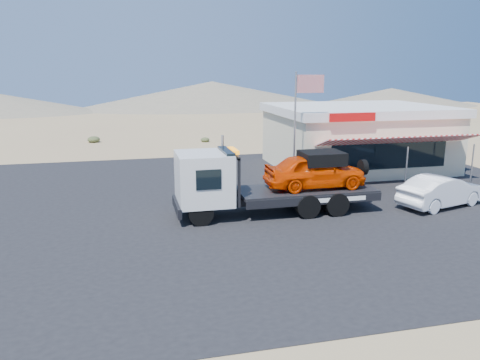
{
  "coord_description": "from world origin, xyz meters",
  "views": [
    {
      "loc": [
        -3.54,
        -17.92,
        6.15
      ],
      "look_at": [
        1.01,
        1.07,
        1.5
      ],
      "focal_mm": 35.0,
      "sensor_mm": 36.0,
      "label": 1
    }
  ],
  "objects_px": {
    "white_sedan": "(442,191)",
    "jerky_store": "(356,136)",
    "flagpole": "(299,117)",
    "tow_truck": "(271,178)"
  },
  "relations": [
    {
      "from": "tow_truck",
      "to": "white_sedan",
      "type": "distance_m",
      "value": 7.96
    },
    {
      "from": "white_sedan",
      "to": "jerky_store",
      "type": "xyz_separation_m",
      "value": [
        0.3,
        9.03,
        1.25
      ]
    },
    {
      "from": "flagpole",
      "to": "jerky_store",
      "type": "bearing_deg",
      "value": 38.79
    },
    {
      "from": "jerky_store",
      "to": "flagpole",
      "type": "xyz_separation_m",
      "value": [
        -5.57,
        -4.47,
        1.77
      ]
    },
    {
      "from": "jerky_store",
      "to": "white_sedan",
      "type": "bearing_deg",
      "value": -91.9
    },
    {
      "from": "tow_truck",
      "to": "flagpole",
      "type": "distance_m",
      "value": 5.02
    },
    {
      "from": "white_sedan",
      "to": "flagpole",
      "type": "bearing_deg",
      "value": 33.28
    },
    {
      "from": "white_sedan",
      "to": "jerky_store",
      "type": "bearing_deg",
      "value": -17.76
    },
    {
      "from": "tow_truck",
      "to": "jerky_store",
      "type": "bearing_deg",
      "value": 44.94
    },
    {
      "from": "tow_truck",
      "to": "flagpole",
      "type": "xyz_separation_m",
      "value": [
        2.6,
        3.68,
        2.21
      ]
    }
  ]
}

